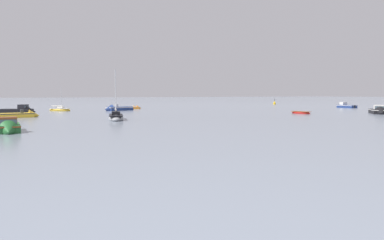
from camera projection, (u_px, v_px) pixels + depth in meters
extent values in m
ellipsoid|color=gray|center=(116.00, 118.00, 50.16)|extent=(3.80, 7.09, 1.17)
cube|color=black|center=(116.00, 115.00, 50.12)|extent=(3.33, 6.05, 0.12)
cube|color=black|center=(116.00, 113.00, 49.77)|extent=(1.54, 1.88, 0.42)
cylinder|color=#B7BABF|center=(116.00, 92.00, 49.28)|extent=(0.12, 0.12, 6.42)
cylinder|color=beige|center=(116.00, 109.00, 50.89)|extent=(1.20, 3.66, 0.23)
ellipsoid|color=red|center=(301.00, 113.00, 66.02)|extent=(2.07, 4.13, 0.62)
cube|color=brown|center=(301.00, 112.00, 66.00)|extent=(1.98, 3.81, 0.08)
cube|color=brown|center=(301.00, 112.00, 66.01)|extent=(1.24, 0.47, 0.06)
cube|color=#23602D|center=(8.00, 129.00, 34.54)|extent=(2.12, 5.05, 0.99)
cone|color=#23602D|center=(9.00, 132.00, 32.23)|extent=(1.99, 1.58, 1.99)
cube|color=brown|center=(8.00, 125.00, 34.46)|extent=(2.16, 5.16, 0.11)
cube|color=brown|center=(8.00, 121.00, 33.42)|extent=(1.57, 1.22, 0.77)
cube|color=#384751|center=(8.00, 121.00, 32.88)|extent=(1.51, 0.28, 0.61)
cube|color=black|center=(8.00, 126.00, 36.68)|extent=(0.40, 0.31, 0.70)
cube|color=black|center=(378.00, 112.00, 66.51)|extent=(5.64, 5.56, 1.10)
cone|color=black|center=(381.00, 113.00, 63.73)|extent=(2.79, 2.80, 2.21)
cube|color=silver|center=(378.00, 110.00, 66.42)|extent=(5.76, 5.68, 0.12)
cube|color=silver|center=(379.00, 107.00, 65.17)|extent=(2.18, 2.19, 0.86)
cube|color=#384751|center=(380.00, 107.00, 64.52)|extent=(1.38, 1.42, 0.68)
cube|color=black|center=(375.00, 111.00, 69.09)|extent=(0.55, 0.55, 0.78)
cube|color=navy|center=(347.00, 107.00, 94.35)|extent=(2.44, 5.19, 0.99)
cone|color=navy|center=(339.00, 107.00, 96.75)|extent=(2.10, 1.71, 1.99)
cube|color=silver|center=(347.00, 105.00, 94.38)|extent=(2.49, 5.30, 0.11)
cube|color=silver|center=(343.00, 104.00, 95.38)|extent=(1.65, 1.32, 0.77)
cube|color=#384751|center=(342.00, 103.00, 95.93)|extent=(1.53, 0.38, 0.62)
cube|color=black|center=(354.00, 107.00, 92.10)|extent=(0.42, 0.34, 0.71)
cube|color=navy|center=(120.00, 109.00, 79.02)|extent=(6.01, 3.57, 1.10)
cone|color=navy|center=(108.00, 110.00, 77.08)|extent=(2.22, 2.56, 2.22)
cube|color=silver|center=(120.00, 107.00, 78.95)|extent=(6.14, 3.65, 0.12)
cube|color=silver|center=(117.00, 106.00, 78.39)|extent=(0.65, 0.83, 0.61)
cube|color=black|center=(130.00, 108.00, 80.83)|extent=(0.44, 0.51, 0.79)
ellipsoid|color=gold|center=(60.00, 110.00, 76.85)|extent=(4.87, 4.43, 0.87)
cube|color=silver|center=(60.00, 109.00, 76.82)|extent=(4.19, 3.82, 0.09)
cube|color=silver|center=(61.00, 107.00, 76.75)|extent=(1.49, 1.44, 0.31)
cylinder|color=#B7BABF|center=(61.00, 97.00, 76.55)|extent=(0.09, 0.09, 4.78)
cylinder|color=beige|center=(57.00, 106.00, 76.90)|extent=(2.24, 1.91, 0.17)
cube|color=gold|center=(17.00, 116.00, 55.14)|extent=(5.02, 2.29, 0.97)
cone|color=gold|center=(34.00, 115.00, 56.46)|extent=(1.63, 2.02, 1.94)
cube|color=#33383F|center=(17.00, 114.00, 55.14)|extent=(5.13, 2.33, 0.11)
cube|color=#33383F|center=(22.00, 111.00, 55.47)|extent=(0.46, 0.67, 0.54)
cube|color=orange|center=(132.00, 108.00, 87.84)|extent=(3.77, 2.04, 0.70)
cone|color=orange|center=(139.00, 108.00, 88.44)|extent=(1.33, 1.57, 1.41)
cube|color=silver|center=(132.00, 107.00, 87.83)|extent=(3.85, 2.09, 0.08)
cube|color=silver|center=(134.00, 106.00, 87.97)|extent=(0.38, 0.51, 0.39)
cube|color=black|center=(125.00, 108.00, 87.26)|extent=(0.26, 0.31, 0.50)
cube|color=black|center=(16.00, 112.00, 67.67)|extent=(6.06, 4.86, 1.11)
cone|color=black|center=(31.00, 112.00, 67.57)|extent=(2.64, 2.81, 2.23)
cube|color=black|center=(17.00, 110.00, 67.63)|extent=(6.20, 4.97, 0.12)
cube|color=black|center=(23.00, 107.00, 67.55)|extent=(2.06, 2.20, 0.86)
cube|color=#384751|center=(27.00, 106.00, 67.52)|extent=(1.11, 1.61, 0.69)
cube|color=black|center=(3.00, 111.00, 67.74)|extent=(0.52, 0.56, 0.79)
cylinder|color=gold|center=(274.00, 104.00, 126.31)|extent=(0.90, 0.90, 0.70)
cone|color=gold|center=(274.00, 102.00, 126.25)|extent=(0.72, 0.72, 0.70)
cylinder|color=black|center=(275.00, 100.00, 126.19)|extent=(0.10, 0.10, 0.90)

